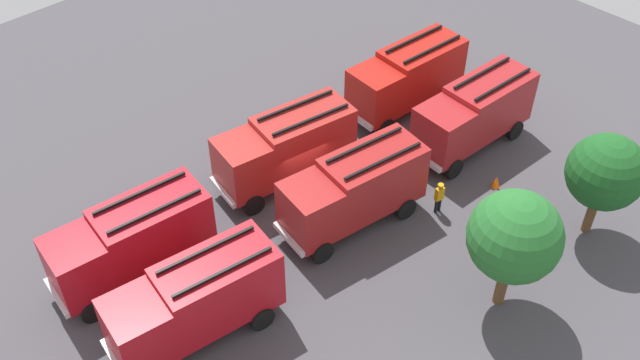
{
  "coord_description": "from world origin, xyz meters",
  "views": [
    {
      "loc": [
        17.87,
        18.62,
        24.91
      ],
      "look_at": [
        0.0,
        0.0,
        1.4
      ],
      "focal_mm": 40.48,
      "sensor_mm": 36.0,
      "label": 1
    }
  ],
  "objects_px": {
    "tree_0": "(606,172)",
    "traffic_cone_0": "(496,182)",
    "firefighter_2": "(439,196)",
    "tree_1": "(515,237)",
    "traffic_cone_2": "(224,268)",
    "fire_truck_5": "(195,300)",
    "fire_truck_2": "(131,240)",
    "fire_truck_1": "(286,146)",
    "fire_truck_4": "(354,188)",
    "fire_truck_0": "(407,76)",
    "fire_truck_3": "(474,112)",
    "firefighter_0": "(215,162)"
  },
  "relations": [
    {
      "from": "fire_truck_3",
      "to": "tree_1",
      "type": "relative_size",
      "value": 1.23
    },
    {
      "from": "fire_truck_4",
      "to": "fire_truck_3",
      "type": "bearing_deg",
      "value": -172.92
    },
    {
      "from": "fire_truck_3",
      "to": "tree_0",
      "type": "xyz_separation_m",
      "value": [
        1.14,
        7.81,
        1.52
      ]
    },
    {
      "from": "firefighter_2",
      "to": "fire_truck_1",
      "type": "bearing_deg",
      "value": -140.47
    },
    {
      "from": "fire_truck_5",
      "to": "fire_truck_0",
      "type": "bearing_deg",
      "value": -156.92
    },
    {
      "from": "fire_truck_1",
      "to": "traffic_cone_0",
      "type": "xyz_separation_m",
      "value": [
        -7.24,
        7.76,
        -1.83
      ]
    },
    {
      "from": "fire_truck_4",
      "to": "fire_truck_5",
      "type": "bearing_deg",
      "value": 9.86
    },
    {
      "from": "firefighter_2",
      "to": "traffic_cone_0",
      "type": "distance_m",
      "value": 3.71
    },
    {
      "from": "fire_truck_5",
      "to": "traffic_cone_2",
      "type": "xyz_separation_m",
      "value": [
        -2.69,
        -1.87,
        -1.82
      ]
    },
    {
      "from": "firefighter_2",
      "to": "tree_1",
      "type": "xyz_separation_m",
      "value": [
        2.38,
        5.34,
        3.01
      ]
    },
    {
      "from": "firefighter_2",
      "to": "tree_0",
      "type": "height_order",
      "value": "tree_0"
    },
    {
      "from": "firefighter_2",
      "to": "tree_0",
      "type": "xyz_separation_m",
      "value": [
        -4.14,
        5.7,
        2.66
      ]
    },
    {
      "from": "fire_truck_4",
      "to": "tree_0",
      "type": "bearing_deg",
      "value": 142.13
    },
    {
      "from": "fire_truck_2",
      "to": "firefighter_2",
      "type": "bearing_deg",
      "value": 158.93
    },
    {
      "from": "fire_truck_2",
      "to": "tree_1",
      "type": "height_order",
      "value": "tree_1"
    },
    {
      "from": "fire_truck_5",
      "to": "firefighter_2",
      "type": "relative_size",
      "value": 4.21
    },
    {
      "from": "fire_truck_4",
      "to": "traffic_cone_0",
      "type": "height_order",
      "value": "fire_truck_4"
    },
    {
      "from": "tree_1",
      "to": "traffic_cone_0",
      "type": "bearing_deg",
      "value": -143.13
    },
    {
      "from": "firefighter_2",
      "to": "traffic_cone_0",
      "type": "height_order",
      "value": "firefighter_2"
    },
    {
      "from": "traffic_cone_0",
      "to": "fire_truck_1",
      "type": "bearing_deg",
      "value": -46.99
    },
    {
      "from": "fire_truck_2",
      "to": "fire_truck_3",
      "type": "distance_m",
      "value": 18.57
    },
    {
      "from": "firefighter_0",
      "to": "fire_truck_0",
      "type": "bearing_deg",
      "value": 10.65
    },
    {
      "from": "tree_0",
      "to": "firefighter_2",
      "type": "bearing_deg",
      "value": -54.05
    },
    {
      "from": "fire_truck_5",
      "to": "tree_1",
      "type": "relative_size",
      "value": 1.25
    },
    {
      "from": "firefighter_0",
      "to": "firefighter_2",
      "type": "height_order",
      "value": "firefighter_2"
    },
    {
      "from": "firefighter_2",
      "to": "traffic_cone_2",
      "type": "distance_m",
      "value": 10.81
    },
    {
      "from": "tree_1",
      "to": "traffic_cone_2",
      "type": "xyz_separation_m",
      "value": [
        7.6,
        -9.45,
        -3.68
      ]
    },
    {
      "from": "firefighter_2",
      "to": "tree_1",
      "type": "height_order",
      "value": "tree_1"
    },
    {
      "from": "fire_truck_0",
      "to": "traffic_cone_2",
      "type": "height_order",
      "value": "fire_truck_0"
    },
    {
      "from": "fire_truck_1",
      "to": "fire_truck_3",
      "type": "bearing_deg",
      "value": 162.1
    },
    {
      "from": "fire_truck_2",
      "to": "traffic_cone_0",
      "type": "distance_m",
      "value": 18.05
    },
    {
      "from": "fire_truck_3",
      "to": "tree_0",
      "type": "height_order",
      "value": "tree_0"
    },
    {
      "from": "firefighter_0",
      "to": "tree_0",
      "type": "distance_m",
      "value": 18.58
    },
    {
      "from": "fire_truck_0",
      "to": "firefighter_0",
      "type": "height_order",
      "value": "fire_truck_0"
    },
    {
      "from": "fire_truck_1",
      "to": "fire_truck_4",
      "type": "bearing_deg",
      "value": 103.12
    },
    {
      "from": "fire_truck_1",
      "to": "traffic_cone_0",
      "type": "relative_size",
      "value": 11.56
    },
    {
      "from": "fire_truck_2",
      "to": "fire_truck_3",
      "type": "relative_size",
      "value": 1.01
    },
    {
      "from": "fire_truck_1",
      "to": "traffic_cone_0",
      "type": "height_order",
      "value": "fire_truck_1"
    },
    {
      "from": "fire_truck_1",
      "to": "tree_1",
      "type": "bearing_deg",
      "value": 106.19
    },
    {
      "from": "fire_truck_0",
      "to": "traffic_cone_2",
      "type": "xyz_separation_m",
      "value": [
        15.24,
        2.64,
        -1.82
      ]
    },
    {
      "from": "firefighter_0",
      "to": "traffic_cone_0",
      "type": "relative_size",
      "value": 2.69
    },
    {
      "from": "fire_truck_1",
      "to": "fire_truck_5",
      "type": "relative_size",
      "value": 1.0
    },
    {
      "from": "fire_truck_3",
      "to": "fire_truck_4",
      "type": "relative_size",
      "value": 0.98
    },
    {
      "from": "firefighter_0",
      "to": "traffic_cone_2",
      "type": "relative_size",
      "value": 2.61
    },
    {
      "from": "fire_truck_4",
      "to": "traffic_cone_2",
      "type": "xyz_separation_m",
      "value": [
        6.51,
        -1.72,
        -1.82
      ]
    },
    {
      "from": "fire_truck_0",
      "to": "fire_truck_3",
      "type": "relative_size",
      "value": 1.0
    },
    {
      "from": "tree_0",
      "to": "traffic_cone_0",
      "type": "distance_m",
      "value": 5.88
    },
    {
      "from": "fire_truck_0",
      "to": "fire_truck_2",
      "type": "xyz_separation_m",
      "value": [
        17.97,
        -0.01,
        0.0
      ]
    },
    {
      "from": "fire_truck_2",
      "to": "firefighter_0",
      "type": "relative_size",
      "value": 4.26
    },
    {
      "from": "tree_0",
      "to": "traffic_cone_2",
      "type": "xyz_separation_m",
      "value": [
        14.11,
        -9.81,
        -3.34
      ]
    }
  ]
}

